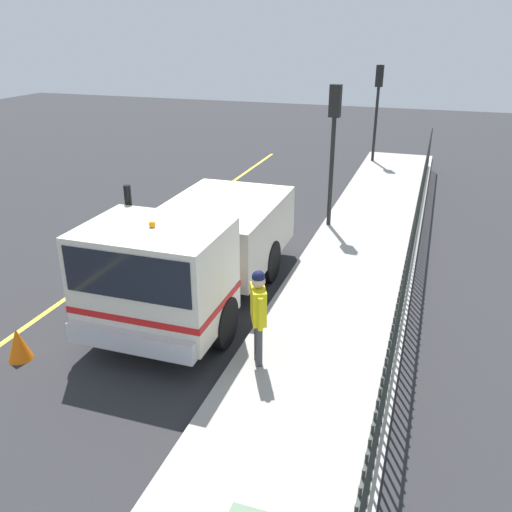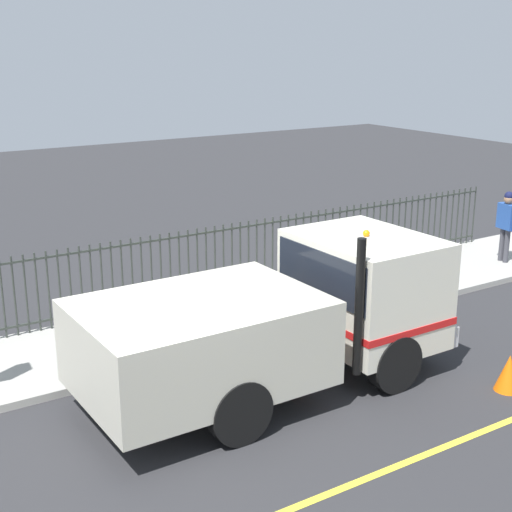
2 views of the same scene
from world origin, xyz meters
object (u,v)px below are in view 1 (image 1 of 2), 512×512
Objects in this scene: worker_standing at (258,308)px; traffic_light_mid at (378,94)px; traffic_light_near at (334,128)px; work_truck at (192,250)px; traffic_cone at (18,344)px.

traffic_light_mid is at bearing -24.66° from worker_standing.
traffic_light_near is (-0.28, 7.30, 1.73)m from worker_standing.
traffic_light_mid is (0.15, 8.64, -0.01)m from traffic_light_near.
traffic_light_near reaches higher than traffic_light_mid.
worker_standing is at bearing 90.12° from traffic_light_mid.
traffic_light_near is 1.00× the size of traffic_light_mid.
traffic_light_mid reaches higher than work_truck.
traffic_cone is (-3.98, -17.00, -2.60)m from traffic_light_mid.
work_truck is at bearing 77.61° from traffic_light_near.
worker_standing is at bearing 14.60° from traffic_cone.
work_truck is at bearing 23.87° from worker_standing.
work_truck is at bearing 53.16° from traffic_cone.
traffic_light_mid is (1.87, 14.19, 1.64)m from work_truck.
worker_standing is 7.50m from traffic_light_near.
traffic_cone is (-3.83, -8.37, -2.61)m from traffic_light_near.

